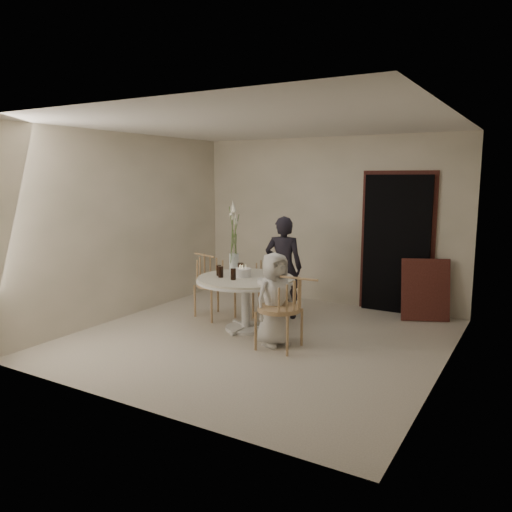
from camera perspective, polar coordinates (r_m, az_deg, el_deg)
The scene contains 18 objects.
ground at distance 6.54m, azimuth 0.33°, elevation -9.41°, with size 4.50×4.50×0.00m, color beige.
room_shell at distance 6.21m, azimuth 0.35°, elevation 4.90°, with size 4.50×4.50×4.50m.
doorway at distance 7.87m, azimuth 15.76°, elevation 1.28°, with size 1.00×0.10×2.10m, color black.
door_trim at distance 7.90m, azimuth 15.85°, elevation 1.74°, with size 1.12×0.03×2.22m, color maroon.
table at distance 6.75m, azimuth -1.17°, elevation -3.38°, with size 1.33×1.33×0.73m.
picture_frame at distance 7.63m, azimuth 18.80°, elevation -3.69°, with size 0.68×0.05×0.91m, color maroon.
chair_far at distance 7.56m, azimuth 1.71°, elevation -2.40°, with size 0.58×0.61×0.88m.
chair_right at distance 5.98m, azimuth 3.77°, elevation -5.28°, with size 0.56×0.52×0.91m.
chair_left at distance 7.47m, azimuth -5.34°, elevation -2.33°, with size 0.65×0.63×0.93m.
girl at distance 7.34m, azimuth 3.15°, elevation -1.29°, with size 0.55×0.36×1.51m, color black.
boy at distance 6.15m, azimuth 2.16°, elevation -4.95°, with size 0.57×0.37×1.16m, color silver.
birthday_cake at distance 6.75m, azimuth -1.57°, elevation -1.90°, with size 0.24×0.24×0.16m.
cola_tumbler_a at distance 6.72m, azimuth -4.05°, elevation -1.82°, with size 0.07×0.07×0.15m, color black.
cola_tumbler_b at distance 6.55m, azimuth -2.62°, elevation -2.09°, with size 0.07×0.07×0.15m, color black.
cola_tumbler_c at distance 6.84m, azimuth -4.27°, elevation -1.65°, with size 0.07×0.07×0.14m, color black.
cola_tumbler_d at distance 6.85m, azimuth -1.77°, elevation -1.50°, with size 0.08×0.08×0.17m, color black.
plate_stack at distance 6.32m, azimuth 1.16°, elevation -2.92°, with size 0.23×0.23×0.06m, color white.
flower_vase at distance 7.08m, azimuth -2.55°, elevation 1.35°, with size 0.14×0.14×1.01m.
Camera 1 is at (3.10, -5.37, 2.08)m, focal length 35.00 mm.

